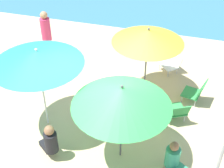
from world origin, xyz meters
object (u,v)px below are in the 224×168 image
at_px(person_b, 50,141).
at_px(beach_chair_a, 172,63).
at_px(beach_chair_c, 176,111).
at_px(umbrella_teal, 37,57).
at_px(umbrella_yellow, 148,36).
at_px(beach_chair_d, 196,91).
at_px(beach_chair_b, 102,100).
at_px(umbrella_green, 122,97).
at_px(person_a, 47,37).
at_px(person_c, 174,160).

bearing_deg(person_b, beach_chair_a, -81.35).
bearing_deg(beach_chair_c, umbrella_teal, 79.67).
relative_size(umbrella_yellow, beach_chair_c, 2.55).
xyz_separation_m(umbrella_yellow, beach_chair_d, (1.39, -0.05, -1.39)).
relative_size(beach_chair_a, beach_chair_d, 1.06).
distance_m(beach_chair_b, beach_chair_d, 2.50).
bearing_deg(umbrella_green, person_a, 135.49).
bearing_deg(person_c, umbrella_green, -154.97).
height_order(person_a, person_c, person_a).
distance_m(umbrella_green, beach_chair_a, 3.90).
bearing_deg(umbrella_green, person_b, -162.98).
xyz_separation_m(beach_chair_d, person_a, (-4.58, 0.78, 0.51)).
relative_size(umbrella_green, person_b, 2.11).
relative_size(person_a, person_b, 1.81).
distance_m(umbrella_teal, beach_chair_c, 3.52).
xyz_separation_m(beach_chair_b, beach_chair_d, (2.29, 1.00, 0.01)).
height_order(umbrella_teal, beach_chair_b, umbrella_teal).
distance_m(umbrella_yellow, beach_chair_b, 1.97).
bearing_deg(beach_chair_c, beach_chair_d, -53.40).
xyz_separation_m(umbrella_teal, person_a, (-1.16, 2.59, -1.04)).
distance_m(umbrella_yellow, beach_chair_d, 1.97).
bearing_deg(person_a, umbrella_teal, -136.71).
xyz_separation_m(umbrella_green, beach_chair_c, (1.02, 1.43, -1.34)).
bearing_deg(beach_chair_d, umbrella_teal, 41.04).
bearing_deg(person_c, beach_chair_c, 127.73).
xyz_separation_m(umbrella_green, person_a, (-3.14, 3.08, -0.80)).
height_order(umbrella_green, beach_chair_c, umbrella_green).
bearing_deg(umbrella_teal, person_a, 114.09).
height_order(beach_chair_c, person_b, person_b).
height_order(beach_chair_d, person_b, person_b).
bearing_deg(beach_chair_d, person_a, 3.46).
bearing_deg(beach_chair_c, beach_chair_a, -17.77).
relative_size(beach_chair_c, beach_chair_d, 1.13).
bearing_deg(beach_chair_b, beach_chair_d, -25.37).
relative_size(umbrella_yellow, person_a, 1.16).
distance_m(beach_chair_c, beach_chair_d, 0.97).
bearing_deg(person_b, beach_chair_d, -100.43).
distance_m(person_a, person_c, 5.40).
height_order(beach_chair_a, beach_chair_d, beach_chair_d).
relative_size(beach_chair_d, person_a, 0.40).
distance_m(umbrella_teal, beach_chair_a, 4.37).
bearing_deg(person_a, beach_chair_d, -80.41).
xyz_separation_m(umbrella_green, beach_chair_b, (-0.84, 1.31, -1.32)).
bearing_deg(person_a, person_c, -107.83).
bearing_deg(beach_chair_a, beach_chair_b, 13.75).
distance_m(umbrella_green, beach_chair_d, 3.02).
height_order(beach_chair_b, person_a, person_a).
relative_size(beach_chair_b, beach_chair_d, 1.06).
distance_m(beach_chair_a, beach_chair_c, 2.20).
height_order(beach_chair_b, person_b, person_b).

